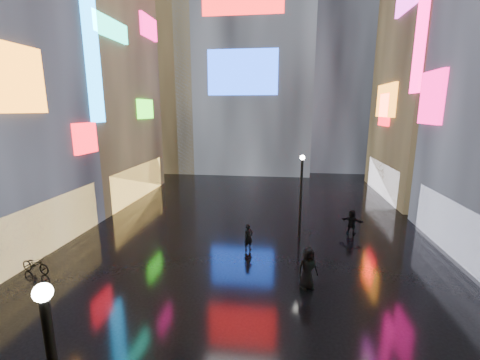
# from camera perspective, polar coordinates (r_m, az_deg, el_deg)

# --- Properties ---
(ground) EXTENTS (140.00, 140.00, 0.00)m
(ground) POSITION_cam_1_polar(r_m,az_deg,el_deg) (22.32, 2.72, -8.21)
(ground) COLOR black
(ground) RESTS_ON ground
(building_left_far) EXTENTS (10.28, 12.00, 22.00)m
(building_left_far) POSITION_cam_1_polar(r_m,az_deg,el_deg) (32.29, -26.93, 16.67)
(building_left_far) COLOR black
(building_left_far) RESTS_ON ground
(building_right_far) EXTENTS (10.28, 12.00, 28.00)m
(building_right_far) POSITION_cam_1_polar(r_m,az_deg,el_deg) (34.53, 34.26, 20.58)
(building_right_far) COLOR black
(building_right_far) RESTS_ON ground
(tower_main) EXTENTS (16.00, 14.20, 42.00)m
(tower_main) POSITION_cam_1_polar(r_m,az_deg,el_deg) (46.94, 1.69, 28.65)
(tower_main) COLOR black
(tower_main) RESTS_ON ground
(tower_flank_right) EXTENTS (12.00, 12.00, 34.00)m
(tower_flank_right) POSITION_cam_1_polar(r_m,az_deg,el_deg) (48.28, 17.49, 22.77)
(tower_flank_right) COLOR black
(tower_flank_right) RESTS_ON ground
(tower_flank_left) EXTENTS (10.00, 10.00, 26.00)m
(tower_flank_left) POSITION_cam_1_polar(r_m,az_deg,el_deg) (45.91, -13.21, 18.50)
(tower_flank_left) COLOR black
(tower_flank_left) RESTS_ON ground
(lamp_far) EXTENTS (0.30, 0.30, 5.20)m
(lamp_far) POSITION_cam_1_polar(r_m,az_deg,el_deg) (19.99, 10.79, -2.04)
(lamp_far) COLOR black
(lamp_far) RESTS_ON ground
(pedestrian_4) EXTENTS (1.10, 0.93, 1.91)m
(pedestrian_4) POSITION_cam_1_polar(r_m,az_deg,el_deg) (15.09, 11.96, -15.07)
(pedestrian_4) COLOR black
(pedestrian_4) RESTS_ON ground
(pedestrian_5) EXTENTS (1.53, 1.03, 1.59)m
(pedestrian_5) POSITION_cam_1_polar(r_m,az_deg,el_deg) (21.97, 19.25, -7.06)
(pedestrian_5) COLOR black
(pedestrian_5) RESTS_ON ground
(pedestrian_6) EXTENTS (0.66, 0.63, 1.52)m
(pedestrian_6) POSITION_cam_1_polar(r_m,az_deg,el_deg) (18.49, 1.51, -10.15)
(pedestrian_6) COLOR black
(pedestrian_6) RESTS_ON ground
(umbrella_2) EXTENTS (1.12, 1.13, 0.83)m
(umbrella_2) POSITION_cam_1_polar(r_m,az_deg,el_deg) (14.51, 12.20, -10.26)
(umbrella_2) COLOR black
(umbrella_2) RESTS_ON pedestrian_4
(bicycle) EXTENTS (1.77, 0.91, 0.89)m
(bicycle) POSITION_cam_1_polar(r_m,az_deg,el_deg) (19.05, -32.59, -12.53)
(bicycle) COLOR black
(bicycle) RESTS_ON ground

